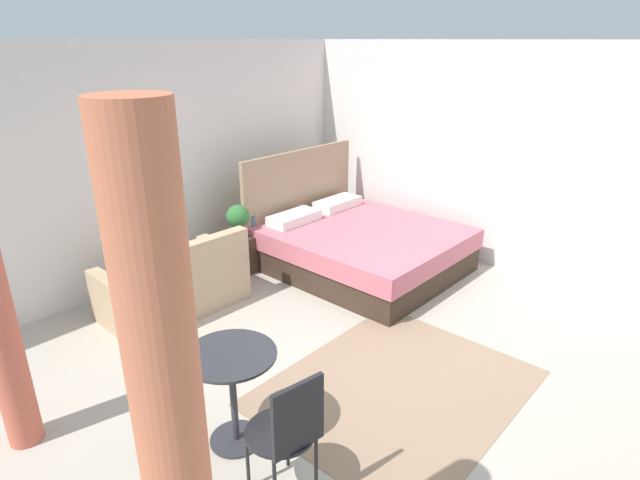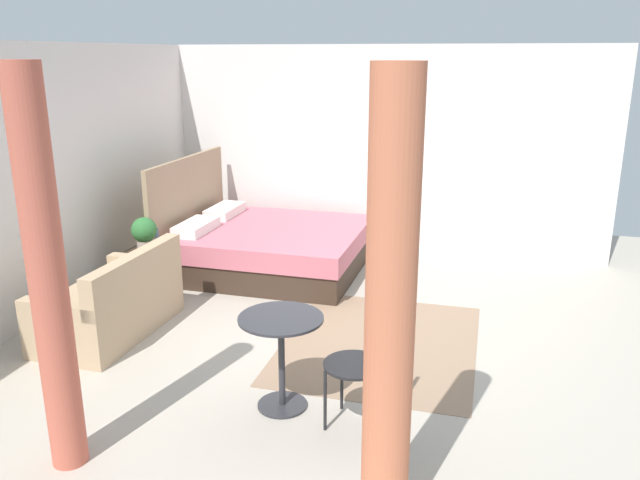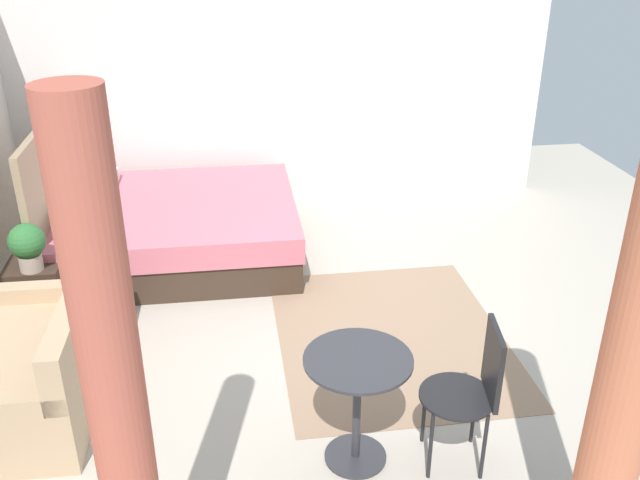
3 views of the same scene
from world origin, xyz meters
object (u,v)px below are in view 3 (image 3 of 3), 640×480
bed (171,225)px  potted_plant (27,244)px  vase (37,246)px  cafe_chair_near_window (474,384)px  couch (41,368)px  nightstand (38,289)px  balcony_table (357,390)px

bed → potted_plant: 1.52m
vase → cafe_chair_near_window: bearing=-127.8°
couch → cafe_chair_near_window: cafe_chair_near_window is taller
couch → nightstand: couch is taller
couch → potted_plant: (1.10, 0.26, 0.40)m
vase → balcony_table: 3.10m
potted_plant → cafe_chair_near_window: 3.54m
balcony_table → potted_plant: bearing=49.3°
couch → potted_plant: potted_plant is taller
vase → balcony_table: balcony_table is taller
balcony_table → cafe_chair_near_window: 0.67m
bed → nightstand: bearing=132.8°
nightstand → balcony_table: balcony_table is taller
potted_plant → nightstand: bearing=11.8°
nightstand → bed: bearing=-47.2°
nightstand → cafe_chair_near_window: bearing=-126.1°
vase → balcony_table: size_ratio=0.28×
bed → balcony_table: 3.23m
couch → potted_plant: bearing=13.4°
bed → vase: 1.34m
bed → couch: bearing=160.8°
balcony_table → cafe_chair_near_window: (-0.11, -0.66, 0.05)m
nightstand → cafe_chair_near_window: 3.63m
couch → nightstand: size_ratio=3.16×
vase → balcony_table: (-2.14, -2.24, -0.06)m
potted_plant → balcony_table: potted_plant is taller
couch → cafe_chair_near_window: 2.81m
couch → vase: couch is taller
bed → couch: bed is taller
bed → vase: bearing=129.7°
balcony_table → vase: bearing=46.2°
bed → balcony_table: size_ratio=3.06×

